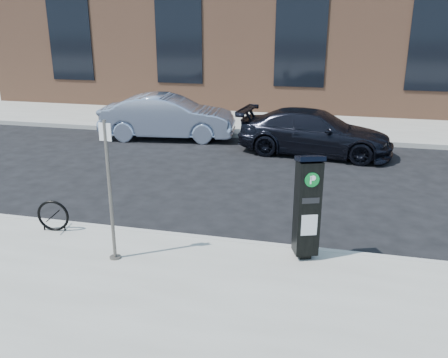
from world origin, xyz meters
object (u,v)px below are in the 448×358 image
(car_dark, at_px, (315,132))
(bike_rack, at_px, (53,216))
(parking_kiosk, at_px, (307,206))
(sign_pole, at_px, (110,193))
(car_silver, at_px, (168,117))

(car_dark, bearing_deg, bike_rack, 154.52)
(parking_kiosk, height_order, bike_rack, parking_kiosk)
(sign_pole, bearing_deg, parking_kiosk, 18.31)
(sign_pole, height_order, car_silver, sign_pole)
(sign_pole, height_order, bike_rack, sign_pole)
(sign_pole, xyz_separation_m, bike_rack, (-1.56, 0.71, -0.84))
(bike_rack, height_order, car_dark, car_dark)
(parking_kiosk, distance_m, car_dark, 6.93)
(car_dark, bearing_deg, car_silver, 86.46)
(sign_pole, relative_size, car_silver, 0.51)
(car_silver, bearing_deg, car_dark, -107.46)
(parking_kiosk, distance_m, sign_pole, 3.10)
(parking_kiosk, xyz_separation_m, bike_rack, (-4.55, -0.05, -0.61))
(parking_kiosk, relative_size, sign_pole, 0.77)
(parking_kiosk, relative_size, car_dark, 0.39)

